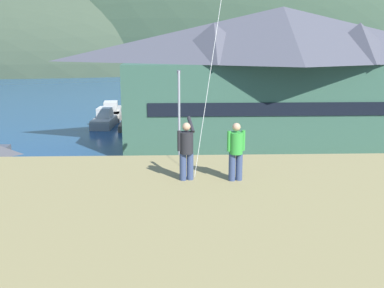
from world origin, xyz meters
TOP-DOWN VIEW (x-y plane):
  - ground_plane at (0.00, 0.00)m, footprint 600.00×600.00m
  - parking_lot_pad at (0.00, 5.00)m, footprint 40.00×20.00m
  - bay_water at (0.00, 60.00)m, footprint 360.00×84.00m
  - far_hill_center_saddle at (13.42, 115.67)m, footprint 122.12×49.62m
  - harbor_lodge at (9.45, 21.98)m, footprint 29.65×11.62m
  - wharf_dock at (-4.73, 35.71)m, footprint 3.20×14.75m
  - moored_boat_wharfside at (-8.17, 32.58)m, footprint 2.77×7.04m
  - moored_boat_outer_mooring at (-1.34, 37.45)m, footprint 2.52×6.72m
  - moored_boat_inner_slip at (-8.21, 37.24)m, footprint 2.84×7.33m
  - parked_car_mid_row_center at (1.06, 0.27)m, footprint 4.36×2.38m
  - parked_car_back_row_left at (5.82, 5.47)m, footprint 4.25×2.16m
  - parked_car_front_row_red at (-7.93, 0.20)m, footprint 4.32×2.30m
  - parked_car_back_row_right at (5.92, 0.06)m, footprint 4.23×2.11m
  - parking_light_pole at (0.07, 10.55)m, footprint 0.24×0.78m
  - person_kite_flyer at (0.16, -7.07)m, footprint 0.52×0.70m
  - person_companion at (1.62, -7.17)m, footprint 0.54×0.40m

SIDE VIEW (x-z plane):
  - ground_plane at x=0.00m, z-range 0.00..0.00m
  - far_hill_center_saddle at x=13.42m, z-range -33.69..33.69m
  - bay_water at x=0.00m, z-range 0.00..0.03m
  - parking_lot_pad at x=0.00m, z-range 0.00..0.10m
  - wharf_dock at x=-4.73m, z-range 0.00..0.70m
  - moored_boat_outer_mooring at x=-1.34m, z-range -0.36..1.80m
  - moored_boat_inner_slip at x=-8.21m, z-range -0.36..1.80m
  - moored_boat_wharfside at x=-8.17m, z-range -0.36..1.80m
  - parked_car_mid_row_center at x=1.06m, z-range 0.15..1.97m
  - parked_car_back_row_left at x=5.82m, z-range 0.15..1.97m
  - parked_car_front_row_red at x=-7.93m, z-range 0.15..1.97m
  - parked_car_back_row_right at x=5.92m, z-range 0.15..1.97m
  - parking_light_pole at x=0.07m, z-range 0.65..8.54m
  - harbor_lodge at x=9.45m, z-range 0.39..13.06m
  - person_companion at x=1.62m, z-range 6.23..7.97m
  - person_kite_flyer at x=0.16m, z-range 6.18..8.04m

